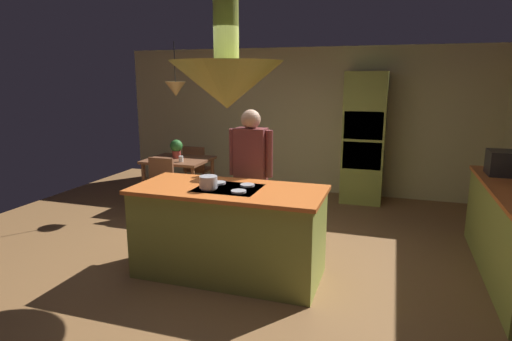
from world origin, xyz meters
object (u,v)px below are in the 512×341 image
object	(u,v)px
kitchen_island	(229,231)
chair_facing_island	(158,183)
oven_tower	(364,138)
microwave_on_counter	(510,163)
cooking_pot_on_cooktop	(208,182)
person_at_island	(251,171)
chair_by_back_wall	(197,167)
dining_table	(179,165)
cup_on_table	(181,159)
potted_plant_on_table	(176,148)

from	to	relation	value
kitchen_island	chair_facing_island	xyz separation A→B (m)	(-1.70, 1.46, 0.03)
oven_tower	microwave_on_counter	size ratio (longest dim) A/B	4.63
cooking_pot_on_cooktop	oven_tower	bearing A→B (deg)	69.52
person_at_island	kitchen_island	bearing A→B (deg)	-89.81
chair_facing_island	chair_by_back_wall	world-z (taller)	same
dining_table	microwave_on_counter	bearing A→B (deg)	-7.24
person_at_island	cup_on_table	distance (m)	1.94
dining_table	microwave_on_counter	xyz separation A→B (m)	(4.54, -0.58, 0.43)
kitchen_island	potted_plant_on_table	world-z (taller)	potted_plant_on_table
dining_table	chair_by_back_wall	bearing A→B (deg)	90.00
chair_facing_island	microwave_on_counter	distance (m)	4.58
chair_by_back_wall	cooking_pot_on_cooktop	distance (m)	3.30
cup_on_table	cooking_pot_on_cooktop	bearing A→B (deg)	-55.63
kitchen_island	chair_by_back_wall	size ratio (longest dim) A/B	2.25
oven_tower	dining_table	xyz separation A→B (m)	(-2.80, -1.14, -0.42)
dining_table	chair_facing_island	size ratio (longest dim) A/B	1.12
chair_facing_island	chair_by_back_wall	distance (m)	1.29
potted_plant_on_table	microwave_on_counter	size ratio (longest dim) A/B	0.65
dining_table	chair_facing_island	xyz separation A→B (m)	(0.00, -0.64, -0.15)
chair_by_back_wall	cup_on_table	distance (m)	0.92
chair_by_back_wall	potted_plant_on_table	xyz separation A→B (m)	(-0.05, -0.60, 0.42)
kitchen_island	chair_by_back_wall	world-z (taller)	kitchen_island
chair_facing_island	potted_plant_on_table	distance (m)	0.81
person_at_island	potted_plant_on_table	distance (m)	2.26
cup_on_table	cooking_pot_on_cooktop	world-z (taller)	cooking_pot_on_cooktop
kitchen_island	person_at_island	size ratio (longest dim) A/B	1.16
oven_tower	dining_table	size ratio (longest dim) A/B	2.19
kitchen_island	chair_facing_island	size ratio (longest dim) A/B	2.25
potted_plant_on_table	chair_facing_island	bearing A→B (deg)	-85.45
oven_tower	cup_on_table	world-z (taller)	oven_tower
kitchen_island	cup_on_table	world-z (taller)	kitchen_island
cup_on_table	kitchen_island	bearing A→B (deg)	-50.79
kitchen_island	cup_on_table	distance (m)	2.46
kitchen_island	chair_by_back_wall	bearing A→B (deg)	121.78
kitchen_island	potted_plant_on_table	bearing A→B (deg)	129.28
chair_facing_island	chair_by_back_wall	bearing A→B (deg)	90.00
chair_facing_island	cup_on_table	world-z (taller)	chair_facing_island
chair_by_back_wall	dining_table	bearing A→B (deg)	90.00
potted_plant_on_table	cooking_pot_on_cooktop	distance (m)	2.78
oven_tower	chair_by_back_wall	xyz separation A→B (m)	(-2.80, -0.50, -0.56)
cooking_pot_on_cooktop	microwave_on_counter	bearing A→B (deg)	28.86
kitchen_island	microwave_on_counter	size ratio (longest dim) A/B	4.25
person_at_island	cup_on_table	xyz separation A→B (m)	(-1.54, 1.17, -0.16)
kitchen_island	dining_table	xyz separation A→B (m)	(-1.70, 2.10, 0.18)
kitchen_island	microwave_on_counter	distance (m)	3.28
cup_on_table	person_at_island	bearing A→B (deg)	-37.31
cup_on_table	cooking_pot_on_cooktop	distance (m)	2.45
person_at_island	chair_by_back_wall	world-z (taller)	person_at_island
chair_by_back_wall	potted_plant_on_table	bearing A→B (deg)	84.77
oven_tower	cooking_pot_on_cooktop	size ratio (longest dim) A/B	11.84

